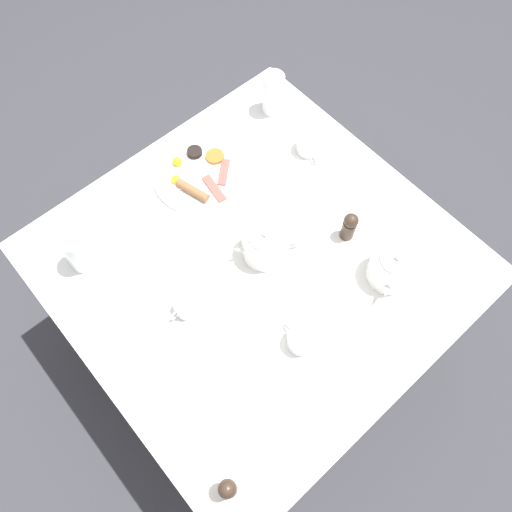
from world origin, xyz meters
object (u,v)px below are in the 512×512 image
(teacup_with_saucer_right, at_px, (309,146))
(pepper_grinder, at_px, (349,226))
(water_glass_tall, at_px, (77,252))
(fork_by_plate, at_px, (150,274))
(teapot_near, at_px, (393,267))
(creamer_jug, at_px, (186,307))
(breakfast_plate, at_px, (198,174))
(salt_grinder, at_px, (228,489))
(spoon_for_tea, at_px, (125,334))
(teapot_far, at_px, (266,245))
(teacup_with_saucer_left, at_px, (301,340))
(water_glass_short, at_px, (273,93))
(knife_by_plate, at_px, (237,425))

(teacup_with_saucer_right, relative_size, pepper_grinder, 1.36)
(teacup_with_saucer_right, bearing_deg, pepper_grinder, 66.62)
(water_glass_tall, relative_size, fork_by_plate, 0.92)
(teapot_near, xyz_separation_m, creamer_jug, (0.50, -0.29, -0.03))
(breakfast_plate, height_order, teacup_with_saucer_right, teacup_with_saucer_right)
(teapot_near, height_order, salt_grinder, teapot_near)
(teapot_near, xyz_separation_m, spoon_for_tea, (0.66, -0.35, -0.05))
(teapot_near, relative_size, teapot_far, 1.01)
(breakfast_plate, bearing_deg, teacup_with_saucer_left, 77.67)
(teacup_with_saucer_left, height_order, water_glass_short, water_glass_short)
(teapot_near, xyz_separation_m, teacup_with_saucer_left, (0.33, -0.02, -0.02))
(teacup_with_saucer_left, distance_m, knife_by_plate, 0.27)
(water_glass_tall, bearing_deg, water_glass_short, -174.93)
(salt_grinder, relative_size, fork_by_plate, 0.71)
(creamer_jug, bearing_deg, water_glass_short, -150.12)
(pepper_grinder, distance_m, fork_by_plate, 0.58)
(water_glass_short, bearing_deg, teacup_with_saucer_left, 53.14)
(water_glass_tall, distance_m, knife_by_plate, 0.63)
(teacup_with_saucer_left, relative_size, creamer_jug, 1.70)
(teacup_with_saucer_right, distance_m, creamer_jug, 0.65)
(fork_by_plate, bearing_deg, knife_by_plate, 80.42)
(teacup_with_saucer_left, relative_size, pepper_grinder, 1.36)
(breakfast_plate, relative_size, fork_by_plate, 1.95)
(breakfast_plate, xyz_separation_m, creamer_jug, (0.30, 0.33, 0.02))
(teapot_near, bearing_deg, spoon_for_tea, -55.05)
(teacup_with_saucer_left, height_order, pepper_grinder, pepper_grinder)
(teacup_with_saucer_left, distance_m, teacup_with_saucer_right, 0.63)
(teapot_near, relative_size, water_glass_tall, 1.44)
(salt_grinder, bearing_deg, water_glass_tall, -95.45)
(creamer_jug, bearing_deg, teacup_with_saucer_left, 121.79)
(teapot_near, height_order, water_glass_short, water_glass_short)
(water_glass_short, xyz_separation_m, pepper_grinder, (0.16, 0.50, -0.02))
(breakfast_plate, height_order, teacup_with_saucer_left, teacup_with_saucer_left)
(creamer_jug, bearing_deg, teapot_far, 177.17)
(teacup_with_saucer_left, distance_m, salt_grinder, 0.40)
(salt_grinder, distance_m, knife_by_plate, 0.15)
(creamer_jug, xyz_separation_m, knife_by_plate, (0.09, 0.32, -0.02))
(teapot_near, height_order, knife_by_plate, teapot_near)
(pepper_grinder, bearing_deg, teacup_with_saucer_left, 24.25)
(water_glass_short, distance_m, pepper_grinder, 0.53)
(spoon_for_tea, bearing_deg, pepper_grinder, 164.75)
(teapot_far, relative_size, teacup_with_saucer_left, 1.36)
(breakfast_plate, relative_size, teacup_with_saucer_left, 2.01)
(water_glass_tall, bearing_deg, teacup_with_saucer_left, 117.32)
(knife_by_plate, bearing_deg, water_glass_short, -137.01)
(teapot_far, xyz_separation_m, knife_by_plate, (0.37, 0.31, -0.05))
(teapot_near, xyz_separation_m, teacup_with_saucer_right, (-0.13, -0.46, -0.02))
(fork_by_plate, bearing_deg, breakfast_plate, -150.93)
(teacup_with_saucer_left, xyz_separation_m, fork_by_plate, (0.18, -0.43, -0.03))
(teacup_with_saucer_left, xyz_separation_m, spoon_for_tea, (0.34, -0.33, -0.03))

